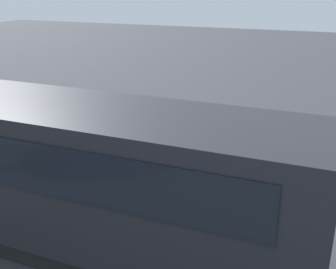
# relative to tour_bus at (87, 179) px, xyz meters

# --- Properties ---
(ground_plane) EXTENTS (80.00, 80.00, 0.00)m
(ground_plane) POSITION_rel_tour_bus_xyz_m (-0.90, -5.00, -1.64)
(ground_plane) COLOR #38383D
(tour_bus) EXTENTS (9.77, 2.78, 3.25)m
(tour_bus) POSITION_rel_tour_bus_xyz_m (0.00, 0.00, 0.00)
(tour_bus) COLOR #26262B
(tour_bus) RESTS_ON ground_plane
(spectator_far_left) EXTENTS (0.57, 0.33, 1.76)m
(spectator_far_left) POSITION_rel_tour_bus_xyz_m (-1.62, -2.82, -0.59)
(spectator_far_left) COLOR black
(spectator_far_left) RESTS_ON ground_plane
(spectator_left) EXTENTS (0.58, 0.34, 1.68)m
(spectator_left) POSITION_rel_tour_bus_xyz_m (-0.59, -3.02, -0.65)
(spectator_left) COLOR black
(spectator_left) RESTS_ON ground_plane
(spectator_centre) EXTENTS (0.58, 0.35, 1.81)m
(spectator_centre) POSITION_rel_tour_bus_xyz_m (0.18, -2.66, -0.56)
(spectator_centre) COLOR black
(spectator_centre) RESTS_ON ground_plane
(spectator_right) EXTENTS (0.58, 0.33, 1.77)m
(spectator_right) POSITION_rel_tour_bus_xyz_m (1.38, -2.83, -0.59)
(spectator_right) COLOR black
(spectator_right) RESTS_ON ground_plane
(parked_motorcycle_silver) EXTENTS (2.02, 0.73, 0.99)m
(parked_motorcycle_silver) POSITION_rel_tour_bus_xyz_m (0.45, -1.94, -1.16)
(parked_motorcycle_silver) COLOR black
(parked_motorcycle_silver) RESTS_ON ground_plane
(stunt_motorcycle) EXTENTS (1.86, 1.11, 1.23)m
(stunt_motorcycle) POSITION_rel_tour_bus_xyz_m (0.58, -6.44, -1.03)
(stunt_motorcycle) COLOR black
(stunt_motorcycle) RESTS_ON ground_plane
(traffic_cone) EXTENTS (0.34, 0.34, 0.63)m
(traffic_cone) POSITION_rel_tour_bus_xyz_m (-1.23, -6.30, -1.34)
(traffic_cone) COLOR orange
(traffic_cone) RESTS_ON ground_plane
(bay_line_a) EXTENTS (0.21, 3.92, 0.01)m
(bay_line_a) POSITION_rel_tour_bus_xyz_m (-3.87, -5.44, -1.64)
(bay_line_a) COLOR white
(bay_line_a) RESTS_ON ground_plane
(bay_line_b) EXTENTS (0.22, 4.25, 0.01)m
(bay_line_b) POSITION_rel_tour_bus_xyz_m (-1.28, -5.44, -1.64)
(bay_line_b) COLOR white
(bay_line_b) RESTS_ON ground_plane
(bay_line_c) EXTENTS (0.20, 3.64, 0.01)m
(bay_line_c) POSITION_rel_tour_bus_xyz_m (1.32, -5.44, -1.64)
(bay_line_c) COLOR white
(bay_line_c) RESTS_ON ground_plane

